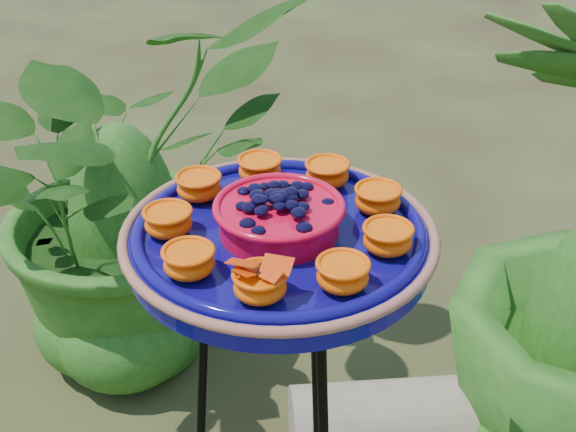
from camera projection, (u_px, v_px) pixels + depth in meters
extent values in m
torus|color=black|center=(279.00, 261.00, 1.10)|extent=(0.31, 0.31, 0.01)
cylinder|color=black|center=(317.00, 412.00, 1.41)|extent=(0.04, 0.08, 0.81)
cylinder|color=#0C0863|center=(279.00, 243.00, 1.09)|extent=(0.54, 0.54, 0.04)
torus|color=#9A5C45|center=(279.00, 233.00, 1.08)|extent=(0.43, 0.43, 0.01)
torus|color=#0C0863|center=(279.00, 231.00, 1.08)|extent=(0.40, 0.40, 0.02)
cylinder|color=red|center=(279.00, 219.00, 1.07)|extent=(0.21, 0.21, 0.04)
torus|color=red|center=(279.00, 206.00, 1.06)|extent=(0.18, 0.18, 0.01)
ellipsoid|color=black|center=(279.00, 203.00, 1.06)|extent=(0.14, 0.14, 0.03)
ellipsoid|color=#FF4302|center=(388.00, 241.00, 1.03)|extent=(0.06, 0.06, 0.03)
cylinder|color=orange|center=(388.00, 230.00, 1.02)|extent=(0.06, 0.06, 0.01)
ellipsoid|color=#FF4302|center=(378.00, 201.00, 1.12)|extent=(0.06, 0.06, 0.03)
cylinder|color=orange|center=(378.00, 191.00, 1.11)|extent=(0.06, 0.06, 0.01)
ellipsoid|color=#FF4302|center=(327.00, 176.00, 1.18)|extent=(0.06, 0.06, 0.03)
cylinder|color=orange|center=(328.00, 166.00, 1.17)|extent=(0.06, 0.06, 0.01)
ellipsoid|color=#FF4302|center=(260.00, 171.00, 1.19)|extent=(0.06, 0.06, 0.03)
cylinder|color=orange|center=(260.00, 161.00, 1.19)|extent=(0.06, 0.06, 0.01)
ellipsoid|color=#FF4302|center=(199.00, 188.00, 1.15)|extent=(0.06, 0.06, 0.03)
cylinder|color=orange|center=(198.00, 179.00, 1.14)|extent=(0.06, 0.06, 0.01)
ellipsoid|color=#FF4302|center=(168.00, 224.00, 1.07)|extent=(0.06, 0.06, 0.03)
cylinder|color=orange|center=(167.00, 213.00, 1.06)|extent=(0.06, 0.06, 0.01)
ellipsoid|color=#FF4302|center=(189.00, 264.00, 0.99)|extent=(0.06, 0.06, 0.03)
cylinder|color=orange|center=(188.00, 253.00, 0.98)|extent=(0.06, 0.06, 0.01)
ellipsoid|color=#FF4302|center=(260.00, 287.00, 0.95)|extent=(0.06, 0.06, 0.03)
cylinder|color=orange|center=(260.00, 276.00, 0.94)|extent=(0.06, 0.06, 0.01)
ellipsoid|color=#FF4302|center=(343.00, 277.00, 0.96)|extent=(0.06, 0.06, 0.03)
cylinder|color=orange|center=(343.00, 266.00, 0.96)|extent=(0.06, 0.06, 0.01)
cylinder|color=black|center=(260.00, 269.00, 0.93)|extent=(0.00, 0.03, 0.00)
cube|color=#FA4905|center=(243.00, 263.00, 0.94)|extent=(0.04, 0.03, 0.01)
cube|color=#FA4905|center=(277.00, 265.00, 0.93)|extent=(0.04, 0.03, 0.01)
cylinder|color=gray|center=(433.00, 424.00, 1.79)|extent=(0.66, 0.33, 0.21)
imported|color=#1D4D14|center=(121.00, 184.00, 1.97)|extent=(1.11, 1.13, 0.95)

